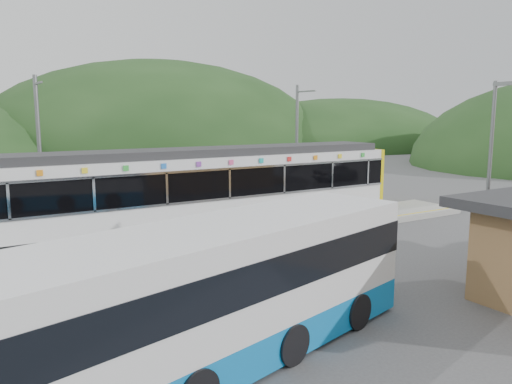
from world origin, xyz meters
TOP-DOWN VIEW (x-y plane):
  - ground at (0.00, 0.00)m, footprint 120.00×120.00m
  - hills at (6.19, 5.29)m, footprint 146.00×149.00m
  - platform at (0.00, 3.30)m, footprint 26.00×3.20m
  - yellow_line at (0.00, 2.00)m, footprint 26.00×0.10m
  - train at (-0.21, 6.00)m, footprint 20.44×3.01m
  - catenary_mast_west at (-7.00, 8.56)m, footprint 0.18×1.80m
  - catenary_mast_east at (7.00, 8.56)m, footprint 0.18×1.80m
  - bus at (-6.06, -6.14)m, footprint 11.34×5.17m
  - lamp_post at (4.55, -5.45)m, footprint 0.36×1.11m

SIDE VIEW (x-z plane):
  - ground at x=0.00m, z-range 0.00..0.00m
  - hills at x=6.19m, z-range -13.00..13.00m
  - platform at x=0.00m, z-range 0.00..0.30m
  - yellow_line at x=0.00m, z-range 0.30..0.31m
  - bus at x=-6.06m, z-range -0.05..2.96m
  - train at x=-0.21m, z-range 0.19..3.93m
  - catenary_mast_west at x=-7.00m, z-range 0.15..7.15m
  - catenary_mast_east at x=7.00m, z-range 0.15..7.15m
  - lamp_post at x=4.55m, z-range 0.61..6.96m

